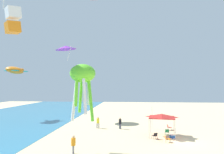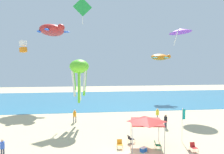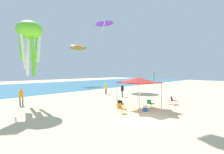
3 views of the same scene
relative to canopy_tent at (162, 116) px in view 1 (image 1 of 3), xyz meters
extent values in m
cube|color=beige|center=(-2.17, -1.90, -2.75)|extent=(120.00, 120.00, 0.10)
cylinder|color=#B7B7BC|center=(-1.72, -1.32, -1.47)|extent=(0.07, 0.07, 2.45)
cylinder|color=#B7B7BC|center=(1.19, -1.81, -1.47)|extent=(0.07, 0.07, 2.45)
cylinder|color=#B7B7BC|center=(-1.19, 1.81, -1.47)|extent=(0.07, 0.07, 2.45)
cylinder|color=#B7B7BC|center=(1.72, 1.32, -1.47)|extent=(0.07, 0.07, 2.45)
cube|color=red|center=(0.00, 0.00, -0.20)|extent=(3.52, 3.70, 0.10)
pyramid|color=red|center=(0.00, 0.00, 0.07)|extent=(3.45, 3.63, 0.43)
cylinder|color=black|center=(-0.95, 1.00, -2.50)|extent=(0.02, 0.02, 0.40)
cylinder|color=black|center=(-1.14, 1.49, -2.50)|extent=(0.02, 0.02, 0.40)
cylinder|color=black|center=(-1.44, 0.82, -2.50)|extent=(0.02, 0.02, 0.40)
cylinder|color=black|center=(-1.63, 1.30, -2.50)|extent=(0.02, 0.02, 0.40)
cube|color=black|center=(-1.29, 1.15, -2.30)|extent=(0.67, 0.67, 0.03)
cube|color=black|center=(-1.56, 1.05, -2.09)|extent=(0.30, 0.51, 0.41)
cylinder|color=black|center=(-3.00, -0.48, -2.50)|extent=(0.02, 0.02, 0.40)
cylinder|color=black|center=(-2.48, -0.50, -2.50)|extent=(0.02, 0.02, 0.40)
cylinder|color=black|center=(-2.98, 0.04, -2.50)|extent=(0.02, 0.02, 0.40)
cylinder|color=black|center=(-2.46, 0.02, -2.50)|extent=(0.02, 0.02, 0.40)
cube|color=orange|center=(-2.73, -0.23, -2.30)|extent=(0.53, 0.53, 0.03)
cube|color=orange|center=(-2.72, 0.06, -2.09)|extent=(0.50, 0.14, 0.41)
cylinder|color=black|center=(1.15, -1.10, -2.50)|extent=(0.02, 0.02, 0.40)
cylinder|color=black|center=(1.21, -0.58, -2.50)|extent=(0.02, 0.02, 0.40)
cylinder|color=black|center=(0.64, -1.04, -2.50)|extent=(0.02, 0.02, 0.40)
cylinder|color=black|center=(0.69, -0.52, -2.50)|extent=(0.02, 0.02, 0.40)
cube|color=#198C4C|center=(0.92, -0.81, -2.30)|extent=(0.57, 0.57, 0.03)
cube|color=#198C4C|center=(0.63, -0.78, -2.09)|extent=(0.18, 0.51, 0.41)
cylinder|color=black|center=(3.84, -2.07, -2.50)|extent=(0.02, 0.02, 0.40)
cylinder|color=black|center=(4.36, -2.03, -2.50)|extent=(0.02, 0.02, 0.40)
cylinder|color=black|center=(3.80, -1.55, -2.50)|extent=(0.02, 0.02, 0.40)
cylinder|color=black|center=(4.31, -1.51, -2.50)|extent=(0.02, 0.02, 0.40)
cube|color=red|center=(4.08, -1.79, -2.30)|extent=(0.56, 0.56, 0.03)
cube|color=red|center=(4.05, -1.50, -2.09)|extent=(0.50, 0.17, 0.41)
cube|color=blue|center=(-0.63, -1.18, -2.52)|extent=(0.72, 0.66, 0.36)
cube|color=white|center=(-0.63, -1.18, -2.32)|extent=(0.74, 0.68, 0.04)
cylinder|color=silver|center=(4.09, 0.83, -0.90)|extent=(0.06, 0.06, 3.60)
cube|color=teal|center=(4.27, 0.83, 0.25)|extent=(0.30, 0.02, 1.10)
cylinder|color=slate|center=(-7.50, 9.79, -2.28)|extent=(0.16, 0.16, 0.83)
cylinder|color=slate|center=(-7.80, 9.67, -2.28)|extent=(0.16, 0.16, 0.83)
cylinder|color=orange|center=(-7.65, 9.73, -1.51)|extent=(0.43, 0.43, 0.72)
sphere|color=beige|center=(-7.65, 9.73, -1.01)|extent=(0.27, 0.27, 0.27)
cylinder|color=slate|center=(4.21, 9.07, -2.28)|extent=(0.16, 0.16, 0.83)
cylinder|color=slate|center=(4.31, 9.38, -2.28)|extent=(0.16, 0.16, 0.83)
cylinder|color=yellow|center=(4.26, 9.23, -1.50)|extent=(0.43, 0.43, 0.72)
sphere|color=beige|center=(4.26, 9.23, -1.01)|extent=(0.27, 0.27, 0.27)
cylinder|color=#33384C|center=(4.04, 5.63, -2.30)|extent=(0.15, 0.15, 0.79)
cylinder|color=#33384C|center=(4.28, 5.82, -2.30)|extent=(0.15, 0.15, 0.79)
cylinder|color=black|center=(4.16, 5.73, -1.56)|extent=(0.41, 0.41, 0.69)
sphere|color=#A87A56|center=(4.16, 5.73, -1.09)|extent=(0.26, 0.26, 0.26)
cube|color=white|center=(-14.94, 11.63, 8.53)|extent=(1.15, 1.14, 0.78)
cube|color=orange|center=(-14.94, 11.63, 7.59)|extent=(1.15, 1.14, 0.78)
cone|color=purple|center=(10.93, 16.81, 11.61)|extent=(5.75, 5.76, 1.23)
cylinder|color=white|center=(9.70, 15.71, 10.26)|extent=(0.76, 0.83, 2.92)
ellipsoid|color=#66D82D|center=(-6.92, 9.02, 5.21)|extent=(2.61, 2.61, 1.90)
cylinder|color=#66D82D|center=(-7.63, 9.48, 3.29)|extent=(0.54, 0.46, 2.79)
cylinder|color=white|center=(-7.67, 8.64, 2.91)|extent=(0.62, 0.47, 3.55)
cylinder|color=#66D82D|center=(-6.96, 8.18, 2.53)|extent=(0.33, 0.73, 4.31)
cylinder|color=white|center=(-6.21, 8.57, 3.29)|extent=(0.54, 0.46, 2.79)
cylinder|color=#66D82D|center=(-6.17, 9.41, 2.91)|extent=(0.62, 0.47, 3.55)
cylinder|color=white|center=(-6.88, 9.87, 2.53)|extent=(0.33, 0.73, 4.31)
ellipsoid|color=orange|center=(10.74, 27.17, 7.16)|extent=(4.17, 3.59, 1.98)
sphere|color=orange|center=(12.88, 26.97, 7.27)|extent=(0.97, 0.97, 0.97)
ellipsoid|color=teal|center=(11.94, 28.46, 7.00)|extent=(1.58, 1.35, 0.22)
ellipsoid|color=teal|center=(11.68, 25.68, 7.00)|extent=(1.49, 1.50, 0.22)
ellipsoid|color=teal|center=(9.55, 28.37, 7.00)|extent=(1.58, 1.35, 0.22)
ellipsoid|color=teal|center=(9.35, 26.23, 7.00)|extent=(1.49, 1.50, 0.22)
camera|label=1|loc=(-26.57, 4.28, 3.83)|focal=31.41mm
camera|label=2|loc=(-5.83, -20.13, 5.53)|focal=33.91mm
camera|label=3|loc=(-12.98, -9.14, 0.87)|focal=25.79mm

